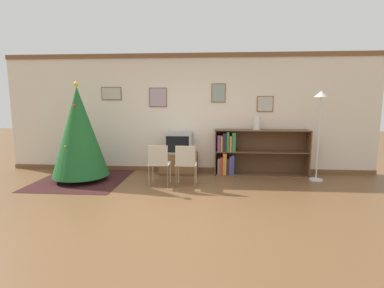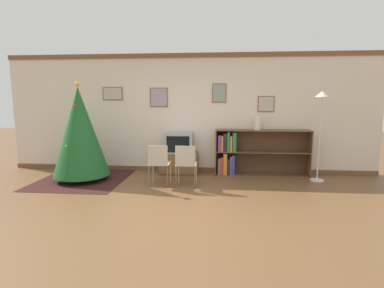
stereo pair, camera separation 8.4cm
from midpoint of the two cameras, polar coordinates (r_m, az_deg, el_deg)
name	(u,v)px [view 1 (the left image)]	position (r m, az deg, el deg)	size (l,w,h in m)	color
ground_plane	(172,211)	(4.67, -4.40, -12.66)	(24.00, 24.00, 0.00)	brown
wall_back	(187,114)	(6.93, -1.22, 5.81)	(8.51, 0.11, 2.70)	silver
area_rug	(82,180)	(6.75, -20.59, -6.43)	(1.78, 1.88, 0.01)	#381919
christmas_tree	(79,132)	(6.57, -21.06, 2.14)	(1.14, 1.14, 2.03)	maroon
tv_console	(179,163)	(6.81, -2.89, -3.68)	(0.84, 0.45, 0.48)	brown
television	(179,143)	(6.72, -2.92, 0.21)	(0.61, 0.44, 0.45)	#9E9E99
folding_chair_left	(159,162)	(5.84, -6.74, -3.50)	(0.40, 0.40, 0.82)	#BCB29E
folding_chair_right	(186,163)	(5.76, -1.58, -3.61)	(0.40, 0.40, 0.82)	#BCB29E
bookshelf	(245,153)	(6.79, 9.72, -1.64)	(2.06, 0.36, 1.02)	brown
vase	(257,123)	(6.71, 11.89, 3.90)	(0.15, 0.15, 0.29)	silver
standing_lamp	(320,112)	(6.61, 22.88, 5.55)	(0.28, 0.28, 1.84)	silver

